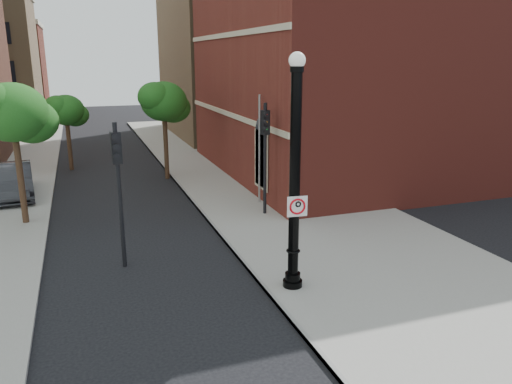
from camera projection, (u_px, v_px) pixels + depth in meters
name	position (u px, v px, depth m)	size (l,w,h in m)	color
ground	(201.00, 315.00, 12.81)	(120.00, 120.00, 0.00)	black
sidewalk_right	(275.00, 194.00, 23.82)	(8.00, 60.00, 0.12)	gray
curb_edge	(194.00, 202.00, 22.55)	(0.10, 60.00, 0.14)	gray
brick_wall_building	(410.00, 60.00, 29.07)	(22.30, 16.30, 12.50)	maroon
bg_building_tan_b	(298.00, 50.00, 43.43)	(22.00, 14.00, 14.00)	#8C704C
lamppost	(295.00, 187.00, 13.42)	(0.55, 0.55, 6.54)	black
no_parking_sign	(297.00, 206.00, 13.40)	(0.57, 0.10, 0.57)	white
parked_car	(13.00, 181.00, 23.30)	(1.70, 4.87, 1.60)	#28292D
traffic_signal_left	(118.00, 172.00, 14.99)	(0.30, 0.38, 4.56)	black
traffic_signal_right	(265.00, 141.00, 19.98)	(0.34, 0.40, 4.68)	black
utility_pole	(259.00, 151.00, 21.76)	(0.10, 0.10, 4.88)	#999999
street_tree_a	(14.00, 114.00, 18.61)	(3.06, 2.77, 5.52)	#2F2212
street_tree_b	(67.00, 111.00, 28.51)	(2.42, 2.18, 4.35)	#2F2212
street_tree_c	(164.00, 103.00, 26.21)	(2.88, 2.61, 5.20)	#2F2212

